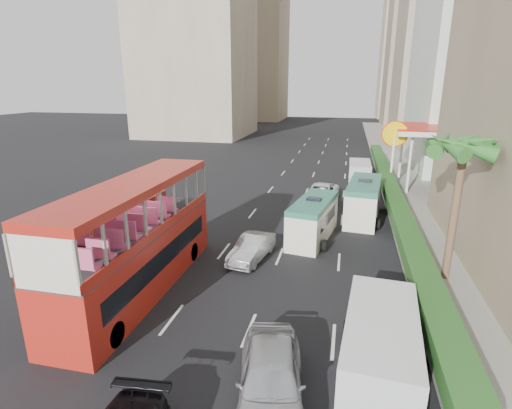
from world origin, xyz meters
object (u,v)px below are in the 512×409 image
(double_decker_bus, at_px, (137,238))
(panel_van_near, at_px, (380,349))
(car_silver_lane_b, at_px, (270,402))
(car_silver_lane_a, at_px, (252,259))
(panel_van_far, at_px, (359,172))
(palm_tree, at_px, (454,214))
(van_asset, at_px, (321,201))
(shell_station, at_px, (429,157))
(minibus_far, at_px, (363,200))
(minibus_near, at_px, (313,219))

(double_decker_bus, xyz_separation_m, panel_van_near, (10.24, -3.60, -1.44))
(double_decker_bus, xyz_separation_m, car_silver_lane_b, (7.09, -5.36, -2.53))
(car_silver_lane_a, bearing_deg, panel_van_far, 82.67)
(double_decker_bus, height_order, panel_van_near, double_decker_bus)
(car_silver_lane_a, distance_m, palm_tree, 10.18)
(double_decker_bus, xyz_separation_m, van_asset, (7.04, 16.25, -2.53))
(double_decker_bus, xyz_separation_m, shell_station, (16.00, 23.00, 0.22))
(car_silver_lane_a, bearing_deg, car_silver_lane_b, -63.64)
(double_decker_bus, distance_m, minibus_far, 16.24)
(car_silver_lane_a, xyz_separation_m, palm_tree, (9.59, -0.29, 3.38))
(van_asset, bearing_deg, panel_van_far, 74.51)
(minibus_near, xyz_separation_m, panel_van_near, (3.14, -11.67, -0.13))
(van_asset, distance_m, minibus_far, 4.98)
(double_decker_bus, bearing_deg, minibus_far, 51.13)
(double_decker_bus, relative_size, palm_tree, 1.72)
(van_asset, bearing_deg, shell_station, 44.36)
(palm_tree, distance_m, shell_station, 19.14)
(car_silver_lane_b, distance_m, minibus_near, 13.49)
(shell_station, bearing_deg, double_decker_bus, -124.82)
(panel_van_near, bearing_deg, van_asset, 103.80)
(panel_van_far, bearing_deg, car_silver_lane_b, -96.09)
(minibus_near, relative_size, panel_van_far, 1.13)
(shell_station, bearing_deg, van_asset, -143.02)
(car_silver_lane_b, bearing_deg, car_silver_lane_a, 96.51)
(minibus_near, xyz_separation_m, panel_van_far, (3.02, 15.48, -0.25))
(double_decker_bus, xyz_separation_m, minibus_far, (10.17, 12.61, -1.20))
(car_silver_lane_b, xyz_separation_m, palm_tree, (6.71, 9.36, 3.38))
(van_asset, distance_m, panel_van_near, 20.13)
(car_silver_lane_a, height_order, minibus_near, minibus_near)
(car_silver_lane_a, relative_size, car_silver_lane_b, 0.80)
(panel_van_near, bearing_deg, double_decker_bus, 165.29)
(panel_van_near, distance_m, shell_station, 27.26)
(car_silver_lane_a, relative_size, palm_tree, 0.61)
(palm_tree, bearing_deg, van_asset, 118.88)
(van_asset, bearing_deg, minibus_far, -42.00)
(double_decker_bus, relative_size, van_asset, 2.25)
(double_decker_bus, relative_size, car_silver_lane_a, 2.82)
(car_silver_lane_b, relative_size, panel_van_far, 1.00)
(panel_van_near, xyz_separation_m, palm_tree, (3.56, 7.60, 2.29))
(car_silver_lane_b, distance_m, minibus_far, 18.28)
(car_silver_lane_a, distance_m, van_asset, 12.29)
(van_asset, relative_size, panel_van_near, 0.90)
(minibus_far, distance_m, shell_station, 12.00)
(double_decker_bus, height_order, shell_station, shell_station)
(car_silver_lane_a, height_order, shell_station, shell_station)
(car_silver_lane_b, height_order, van_asset, car_silver_lane_b)
(minibus_far, bearing_deg, car_silver_lane_b, -93.43)
(car_silver_lane_a, relative_size, van_asset, 0.79)
(car_silver_lane_a, relative_size, shell_station, 0.49)
(car_silver_lane_b, distance_m, palm_tree, 12.01)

